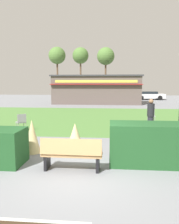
# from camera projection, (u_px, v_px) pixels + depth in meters

# --- Properties ---
(ground_plane) EXTENTS (80.00, 80.00, 0.00)m
(ground_plane) POSITION_uv_depth(u_px,v_px,m) (79.00, 173.00, 6.27)
(ground_plane) COLOR slate
(lawn_patch) EXTENTS (36.00, 12.00, 0.01)m
(lawn_patch) POSITION_uv_depth(u_px,v_px,m) (98.00, 118.00, 16.28)
(lawn_patch) COLOR #4C7A38
(lawn_patch) RESTS_ON ground_plane
(park_bench) EXTENTS (1.71, 0.55, 0.95)m
(park_bench) POSITION_uv_depth(u_px,v_px,m) (72.00, 154.00, 6.42)
(park_bench) COLOR tan
(park_bench) RESTS_ON ground_plane
(hedge_right) EXTENTS (2.44, 1.10, 1.25)m
(hedge_right) POSITION_uv_depth(u_px,v_px,m) (150.00, 144.00, 6.95)
(hedge_right) COLOR #1E4C23
(hedge_right) RESTS_ON ground_plane
(ornamental_grass_behind_left) EXTENTS (0.58, 0.58, 1.18)m
(ornamental_grass_behind_left) POSITION_uv_depth(u_px,v_px,m) (32.00, 136.00, 8.08)
(ornamental_grass_behind_left) COLOR #D1BC7F
(ornamental_grass_behind_left) RESTS_ON ground_plane
(ornamental_grass_behind_right) EXTENTS (0.72, 0.72, 1.05)m
(ornamental_grass_behind_right) POSITION_uv_depth(u_px,v_px,m) (132.00, 139.00, 8.00)
(ornamental_grass_behind_right) COLOR #D1BC7F
(ornamental_grass_behind_right) RESTS_ON ground_plane
(ornamental_grass_behind_center) EXTENTS (0.66, 0.66, 1.13)m
(ornamental_grass_behind_center) POSITION_uv_depth(u_px,v_px,m) (130.00, 141.00, 7.52)
(ornamental_grass_behind_center) COLOR #D1BC7F
(ornamental_grass_behind_center) RESTS_ON ground_plane
(ornamental_grass_behind_far) EXTENTS (0.71, 0.71, 1.04)m
(ornamental_grass_behind_far) POSITION_uv_depth(u_px,v_px,m) (75.00, 138.00, 8.18)
(ornamental_grass_behind_far) COLOR #D1BC7F
(ornamental_grass_behind_far) RESTS_ON ground_plane
(food_kiosk) EXTENTS (10.36, 4.37, 3.34)m
(food_kiosk) POSITION_uv_depth(u_px,v_px,m) (97.00, 89.00, 27.22)
(food_kiosk) COLOR #594C47
(food_kiosk) RESTS_ON ground_plane
(cafe_chair_west) EXTENTS (0.46, 0.46, 0.89)m
(cafe_chair_west) POSITION_uv_depth(u_px,v_px,m) (151.00, 115.00, 14.02)
(cafe_chair_west) COLOR gray
(cafe_chair_west) RESTS_ON ground_plane
(cafe_chair_east) EXTENTS (0.62, 0.62, 0.89)m
(cafe_chair_east) POSITION_uv_depth(u_px,v_px,m) (21.00, 121.00, 11.69)
(cafe_chair_east) COLOR gray
(cafe_chair_east) RESTS_ON ground_plane
(person_strolling) EXTENTS (0.34, 0.34, 1.69)m
(person_strolling) POSITION_uv_depth(u_px,v_px,m) (151.00, 116.00, 11.08)
(person_strolling) COLOR #23232D
(person_strolling) RESTS_ON ground_plane
(parked_car_west_slot) EXTENTS (4.32, 2.28, 1.20)m
(parked_car_west_slot) POSITION_uv_depth(u_px,v_px,m) (82.00, 95.00, 34.42)
(parked_car_west_slot) COLOR #B7BABF
(parked_car_west_slot) RESTS_ON ground_plane
(parked_car_center_slot) EXTENTS (4.31, 2.26, 1.20)m
(parked_car_center_slot) POSITION_uv_depth(u_px,v_px,m) (118.00, 95.00, 33.93)
(parked_car_center_slot) COLOR navy
(parked_car_center_slot) RESTS_ON ground_plane
(parked_car_east_slot) EXTENTS (4.21, 2.07, 1.20)m
(parked_car_east_slot) POSITION_uv_depth(u_px,v_px,m) (149.00, 95.00, 33.52)
(parked_car_east_slot) COLOR silver
(parked_car_east_slot) RESTS_ON ground_plane
(tree_left_bg) EXTENTS (2.80, 2.80, 8.33)m
(tree_left_bg) POSITION_uv_depth(u_px,v_px,m) (57.00, 56.00, 37.89)
(tree_left_bg) COLOR brown
(tree_left_bg) RESTS_ON ground_plane
(tree_right_bg) EXTENTS (2.80, 2.80, 8.55)m
(tree_right_bg) POSITION_uv_depth(u_px,v_px,m) (81.00, 56.00, 39.93)
(tree_right_bg) COLOR brown
(tree_right_bg) RESTS_ON ground_plane
(tree_center_bg) EXTENTS (2.80, 2.80, 8.08)m
(tree_center_bg) POSITION_uv_depth(u_px,v_px,m) (106.00, 57.00, 36.77)
(tree_center_bg) COLOR brown
(tree_center_bg) RESTS_ON ground_plane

